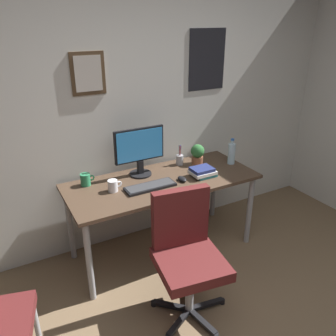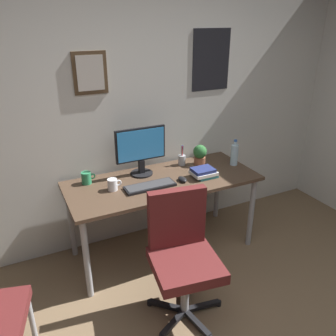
# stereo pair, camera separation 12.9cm
# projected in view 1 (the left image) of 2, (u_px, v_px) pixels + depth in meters

# --- Properties ---
(wall_back) EXTENTS (4.40, 0.10, 2.60)m
(wall_back) POSITION_uv_depth(u_px,v_px,m) (139.00, 106.00, 3.12)
(wall_back) COLOR silver
(wall_back) RESTS_ON ground_plane
(desk) EXTENTS (1.68, 0.70, 0.74)m
(desk) POSITION_uv_depth(u_px,v_px,m) (163.00, 187.00, 3.03)
(desk) COLOR #4C3828
(desk) RESTS_ON ground_plane
(office_chair) EXTENTS (0.57, 0.57, 0.95)m
(office_chair) POSITION_uv_depth(u_px,v_px,m) (186.00, 250.00, 2.44)
(office_chair) COLOR #591E1E
(office_chair) RESTS_ON ground_plane
(monitor) EXTENTS (0.46, 0.20, 0.43)m
(monitor) POSITION_uv_depth(u_px,v_px,m) (140.00, 150.00, 3.00)
(monitor) COLOR black
(monitor) RESTS_ON desk
(keyboard) EXTENTS (0.43, 0.15, 0.03)m
(keyboard) POSITION_uv_depth(u_px,v_px,m) (150.00, 186.00, 2.85)
(keyboard) COLOR black
(keyboard) RESTS_ON desk
(computer_mouse) EXTENTS (0.06, 0.11, 0.04)m
(computer_mouse) POSITION_uv_depth(u_px,v_px,m) (182.00, 179.00, 2.97)
(computer_mouse) COLOR black
(computer_mouse) RESTS_ON desk
(water_bottle) EXTENTS (0.07, 0.07, 0.25)m
(water_bottle) POSITION_uv_depth(u_px,v_px,m) (232.00, 153.00, 3.29)
(water_bottle) COLOR silver
(water_bottle) RESTS_ON desk
(coffee_mug_near) EXTENTS (0.12, 0.08, 0.10)m
(coffee_mug_near) POSITION_uv_depth(u_px,v_px,m) (113.00, 186.00, 2.78)
(coffee_mug_near) COLOR white
(coffee_mug_near) RESTS_ON desk
(coffee_mug_far) EXTENTS (0.12, 0.08, 0.10)m
(coffee_mug_far) POSITION_uv_depth(u_px,v_px,m) (86.00, 180.00, 2.88)
(coffee_mug_far) COLOR #2D8C59
(coffee_mug_far) RESTS_ON desk
(potted_plant) EXTENTS (0.13, 0.13, 0.19)m
(potted_plant) POSITION_uv_depth(u_px,v_px,m) (197.00, 153.00, 3.29)
(potted_plant) COLOR brown
(potted_plant) RESTS_ON desk
(pen_cup) EXTENTS (0.07, 0.07, 0.20)m
(pen_cup) POSITION_uv_depth(u_px,v_px,m) (180.00, 159.00, 3.29)
(pen_cup) COLOR #9EA0A5
(pen_cup) RESTS_ON desk
(book_stack_left) EXTENTS (0.22, 0.16, 0.08)m
(book_stack_left) POSITION_uv_depth(u_px,v_px,m) (203.00, 172.00, 3.05)
(book_stack_left) COLOR #26727A
(book_stack_left) RESTS_ON desk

